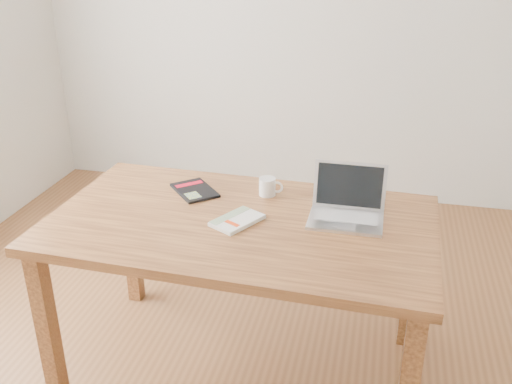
% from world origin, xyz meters
% --- Properties ---
extents(room, '(4.04, 4.04, 2.70)m').
position_xyz_m(room, '(-0.07, 0.00, 1.36)').
color(room, brown).
rests_on(room, ground).
extents(desk, '(1.56, 0.93, 0.75)m').
position_xyz_m(desk, '(-0.06, 0.01, 0.66)').
color(desk, brown).
rests_on(desk, ground).
extents(white_guidebook, '(0.21, 0.24, 0.02)m').
position_xyz_m(white_guidebook, '(-0.06, -0.01, 0.76)').
color(white_guidebook, silver).
rests_on(white_guidebook, desk).
extents(black_guidebook, '(0.26, 0.27, 0.01)m').
position_xyz_m(black_guidebook, '(-0.32, 0.23, 0.76)').
color(black_guidebook, black).
rests_on(black_guidebook, desk).
extents(laptop, '(0.29, 0.24, 0.20)m').
position_xyz_m(laptop, '(0.35, 0.13, 0.79)').
color(laptop, silver).
rests_on(laptop, desk).
extents(coffee_mug, '(0.11, 0.07, 0.08)m').
position_xyz_m(coffee_mug, '(0.00, 0.27, 0.79)').
color(coffee_mug, white).
rests_on(coffee_mug, desk).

